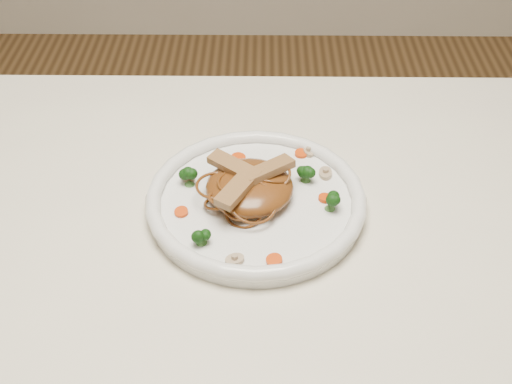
{
  "coord_description": "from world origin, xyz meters",
  "views": [
    {
      "loc": [
        0.03,
        -0.59,
        1.34
      ],
      "look_at": [
        0.03,
        0.06,
        0.78
      ],
      "focal_mm": 46.85,
      "sensor_mm": 36.0,
      "label": 1
    }
  ],
  "objects": [
    {
      "name": "carrot_4",
      "position": [
        0.05,
        -0.05,
        0.77
      ],
      "size": [
        0.03,
        0.03,
        0.0
      ],
      "primitive_type": "cylinder",
      "rotation": [
        0.0,
        0.0,
        0.43
      ],
      "color": "red",
      "rests_on": "plate"
    },
    {
      "name": "noodle_mound",
      "position": [
        0.02,
        0.07,
        0.78
      ],
      "size": [
        0.14,
        0.14,
        0.04
      ],
      "primitive_type": "ellipsoid",
      "rotation": [
        0.0,
        0.0,
        0.3
      ],
      "color": "brown",
      "rests_on": "plate"
    },
    {
      "name": "carrot_3",
      "position": [
        -0.0,
        0.15,
        0.77
      ],
      "size": [
        0.03,
        0.03,
        0.0
      ],
      "primitive_type": "cylinder",
      "rotation": [
        0.0,
        0.0,
        -0.24
      ],
      "color": "red",
      "rests_on": "plate"
    },
    {
      "name": "carrot_1",
      "position": [
        -0.07,
        0.03,
        0.77
      ],
      "size": [
        0.02,
        0.02,
        0.0
      ],
      "primitive_type": "cylinder",
      "rotation": [
        0.0,
        0.0,
        0.3
      ],
      "color": "red",
      "rests_on": "plate"
    },
    {
      "name": "carrot_0",
      "position": [
        0.09,
        0.16,
        0.77
      ],
      "size": [
        0.02,
        0.02,
        0.0
      ],
      "primitive_type": "cylinder",
      "rotation": [
        0.0,
        0.0,
        0.39
      ],
      "color": "red",
      "rests_on": "plate"
    },
    {
      "name": "chicken_a",
      "position": [
        0.04,
        0.08,
        0.8
      ],
      "size": [
        0.07,
        0.06,
        0.01
      ],
      "primitive_type": "cube",
      "rotation": [
        0.0,
        0.0,
        0.63
      ],
      "color": "#9D734A",
      "rests_on": "noodle_mound"
    },
    {
      "name": "mushroom_1",
      "position": [
        0.12,
        0.11,
        0.77
      ],
      "size": [
        0.03,
        0.03,
        0.01
      ],
      "primitive_type": "cylinder",
      "rotation": [
        0.0,
        0.0,
        1.56
      ],
      "color": "#C0AE90",
      "rests_on": "plate"
    },
    {
      "name": "plate",
      "position": [
        0.03,
        0.06,
        0.76
      ],
      "size": [
        0.37,
        0.37,
        0.02
      ],
      "primitive_type": "cylinder",
      "rotation": [
        0.0,
        0.0,
        -0.35
      ],
      "color": "white",
      "rests_on": "table"
    },
    {
      "name": "chicken_b",
      "position": [
        -0.01,
        0.09,
        0.8
      ],
      "size": [
        0.07,
        0.06,
        0.01
      ],
      "primitive_type": "cube",
      "rotation": [
        0.0,
        0.0,
        2.5
      ],
      "color": "#9D734A",
      "rests_on": "noodle_mound"
    },
    {
      "name": "mushroom_3",
      "position": [
        0.1,
        0.16,
        0.77
      ],
      "size": [
        0.03,
        0.03,
        0.01
      ],
      "primitive_type": "cylinder",
      "rotation": [
        0.0,
        0.0,
        1.88
      ],
      "color": "#C0AE90",
      "rests_on": "plate"
    },
    {
      "name": "mushroom_0",
      "position": [
        0.0,
        -0.05,
        0.77
      ],
      "size": [
        0.03,
        0.03,
        0.01
      ],
      "primitive_type": "cylinder",
      "rotation": [
        0.0,
        0.0,
        0.32
      ],
      "color": "#C0AE90",
      "rests_on": "plate"
    },
    {
      "name": "broccoli_1",
      "position": [
        -0.06,
        0.09,
        0.78
      ],
      "size": [
        0.02,
        0.02,
        0.03
      ],
      "primitive_type": null,
      "rotation": [
        0.0,
        0.0,
        0.06
      ],
      "color": "#14410D",
      "rests_on": "plate"
    },
    {
      "name": "carrot_2",
      "position": [
        0.12,
        0.06,
        0.77
      ],
      "size": [
        0.02,
        0.02,
        0.0
      ],
      "primitive_type": "cylinder",
      "rotation": [
        0.0,
        0.0,
        -0.14
      ],
      "color": "red",
      "rests_on": "plate"
    },
    {
      "name": "table",
      "position": [
        0.0,
        0.0,
        0.65
      ],
      "size": [
        1.2,
        0.8,
        0.75
      ],
      "color": "beige",
      "rests_on": "ground"
    },
    {
      "name": "broccoli_2",
      "position": [
        -0.04,
        -0.02,
        0.78
      ],
      "size": [
        0.03,
        0.03,
        0.03
      ],
      "primitive_type": null,
      "rotation": [
        0.0,
        0.0,
        0.25
      ],
      "color": "#14410D",
      "rests_on": "plate"
    },
    {
      "name": "chicken_c",
      "position": [
        0.0,
        0.04,
        0.8
      ],
      "size": [
        0.06,
        0.08,
        0.01
      ],
      "primitive_type": "cube",
      "rotation": [
        0.0,
        0.0,
        4.18
      ],
      "color": "#9D734A",
      "rests_on": "noodle_mound"
    },
    {
      "name": "broccoli_0",
      "position": [
        0.09,
        0.1,
        0.78
      ],
      "size": [
        0.03,
        0.03,
        0.03
      ],
      "primitive_type": null,
      "rotation": [
        0.0,
        0.0,
        -0.13
      ],
      "color": "#14410D",
      "rests_on": "plate"
    },
    {
      "name": "broccoli_3",
      "position": [
        0.12,
        0.05,
        0.78
      ],
      "size": [
        0.03,
        0.03,
        0.03
      ],
      "primitive_type": null,
      "rotation": [
        0.0,
        0.0,
        -0.32
      ],
      "color": "#14410D",
      "rests_on": "plate"
    },
    {
      "name": "mushroom_2",
      "position": [
        -0.07,
        0.1,
        0.77
      ],
      "size": [
        0.03,
        0.03,
        0.01
      ],
      "primitive_type": "cylinder",
      "rotation": [
        0.0,
        0.0,
        -0.43
      ],
      "color": "#C0AE90",
      "rests_on": "plate"
    }
  ]
}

